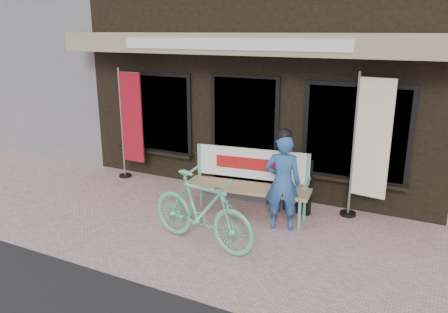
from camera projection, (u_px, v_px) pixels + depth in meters
The scene contains 9 objects.
ground at pixel (190, 232), 6.67m from camera, with size 70.00×70.00×0.00m, color #CA9C9B.
storefront at pixel (298, 29), 10.09m from camera, with size 7.00×6.77×6.00m.
neighbor_left_near at pixel (51, 23), 14.17m from camera, with size 10.00×7.00×6.40m, color slate.
bench at pixel (249, 178), 7.13m from camera, with size 2.08×0.77×1.10m.
person at pixel (283, 181), 6.59m from camera, with size 0.63×0.50×1.59m.
bicycle at pixel (202, 210), 6.13m from camera, with size 0.50×1.78×1.07m, color #61BE9B.
nobori_red at pixel (130, 123), 8.75m from camera, with size 0.66×0.26×2.26m.
nobori_cream at pixel (369, 147), 6.80m from camera, with size 0.70×0.29×2.37m.
menu_stand at pixel (298, 185), 7.25m from camera, with size 0.48×0.17×0.95m.
Camera 1 is at (3.20, -5.20, 2.96)m, focal length 35.00 mm.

